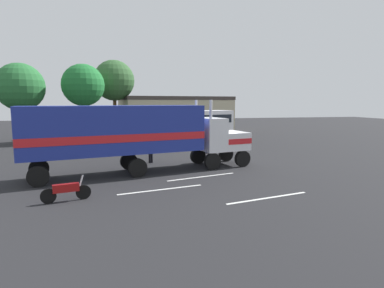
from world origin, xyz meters
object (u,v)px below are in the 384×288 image
(semi_truck, at_px, (134,132))
(parked_car, at_px, (97,143))
(parked_bus, at_px, (187,123))
(tree_right, at_px, (114,81))
(motorcycle, at_px, (66,191))
(person_bystander, at_px, (150,151))
(tree_left, at_px, (20,87))
(tree_center, at_px, (83,85))

(semi_truck, height_order, parked_car, semi_truck)
(parked_bus, distance_m, tree_right, 12.98)
(parked_car, relative_size, motorcycle, 2.13)
(person_bystander, height_order, tree_right, tree_right)
(semi_truck, xyz_separation_m, parked_car, (-2.88, 8.78, -1.72))
(motorcycle, bearing_deg, parked_bus, 64.13)
(semi_truck, height_order, motorcycle, semi_truck)
(parked_car, distance_m, motorcycle, 13.87)
(tree_left, bearing_deg, tree_center, 5.14)
(semi_truck, xyz_separation_m, tree_right, (-1.62, 23.13, 4.54))
(parked_bus, relative_size, motorcycle, 5.40)
(parked_bus, bearing_deg, tree_center, 157.77)
(parked_bus, height_order, parked_car, parked_bus)
(tree_left, bearing_deg, person_bystander, -49.63)
(person_bystander, distance_m, motorcycle, 9.32)
(parked_car, relative_size, tree_center, 0.51)
(parked_car, distance_m, tree_right, 15.70)
(tree_right, bearing_deg, motorcycle, -93.15)
(motorcycle, height_order, tree_center, tree_center)
(motorcycle, height_order, tree_left, tree_left)
(parked_car, xyz_separation_m, tree_left, (-8.37, 9.03, 5.12))
(semi_truck, relative_size, parked_bus, 1.28)
(tree_center, relative_size, tree_right, 0.89)
(tree_left, distance_m, tree_right, 11.06)
(semi_truck, relative_size, motorcycle, 6.93)
(semi_truck, relative_size, parked_car, 3.26)
(semi_truck, height_order, parked_bus, semi_truck)
(person_bystander, relative_size, parked_bus, 0.15)
(semi_truck, height_order, person_bystander, semi_truck)
(semi_truck, distance_m, parked_bus, 15.17)
(parked_car, bearing_deg, semi_truck, -71.86)
(parked_car, relative_size, tree_right, 0.46)
(person_bystander, distance_m, parked_car, 6.99)
(semi_truck, bearing_deg, tree_left, 122.27)
(person_bystander, distance_m, tree_center, 17.28)
(semi_truck, distance_m, tree_center, 19.38)
(tree_center, bearing_deg, parked_car, -78.07)
(motorcycle, bearing_deg, person_bystander, 61.76)
(person_bystander, bearing_deg, motorcycle, -118.24)
(parked_car, height_order, tree_right, tree_right)
(semi_truck, height_order, tree_left, tree_left)
(parked_bus, distance_m, parked_car, 10.36)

